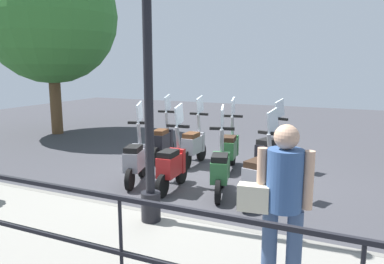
% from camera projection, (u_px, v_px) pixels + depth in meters
% --- Properties ---
extents(ground_plane, '(28.00, 28.00, 0.00)m').
position_uv_depth(ground_plane, '(211.00, 181.00, 7.30)').
color(ground_plane, '#38383D').
extents(promenade_walkway, '(2.20, 20.00, 0.15)m').
position_uv_depth(promenade_walkway, '(113.00, 248.00, 4.47)').
color(promenade_walkway, gray).
rests_on(promenade_walkway, ground_plane).
extents(fence_railing, '(0.04, 16.03, 1.07)m').
position_uv_depth(fence_railing, '(39.00, 214.00, 3.39)').
color(fence_railing, black).
rests_on(fence_railing, promenade_walkway).
extents(lamp_post_near, '(0.26, 0.90, 4.17)m').
position_uv_depth(lamp_post_near, '(148.00, 84.00, 4.77)').
color(lamp_post_near, black).
rests_on(lamp_post_near, promenade_walkway).
extents(pedestrian_with_bag, '(0.36, 0.64, 1.59)m').
position_uv_depth(pedestrian_with_bag, '(281.00, 198.00, 3.32)').
color(pedestrian_with_bag, '#384C70').
rests_on(pedestrian_with_bag, promenade_walkway).
extents(tree_large, '(4.16, 4.16, 5.80)m').
position_uv_depth(tree_large, '(50.00, 17.00, 11.65)').
color(tree_large, brown).
rests_on(tree_large, ground_plane).
extents(scooter_near_0, '(1.21, 0.52, 1.54)m').
position_uv_depth(scooter_near_0, '(261.00, 175.00, 6.03)').
color(scooter_near_0, black).
rests_on(scooter_near_0, ground_plane).
extents(scooter_near_1, '(1.21, 0.53, 1.54)m').
position_uv_depth(scooter_near_1, '(220.00, 168.00, 6.42)').
color(scooter_near_1, black).
rests_on(scooter_near_1, ground_plane).
extents(scooter_near_2, '(1.23, 0.44, 1.54)m').
position_uv_depth(scooter_near_2, '(172.00, 164.00, 6.69)').
color(scooter_near_2, black).
rests_on(scooter_near_2, ground_plane).
extents(scooter_near_3, '(1.20, 0.54, 1.54)m').
position_uv_depth(scooter_near_3, '(136.00, 159.00, 7.07)').
color(scooter_near_3, black).
rests_on(scooter_near_3, ground_plane).
extents(scooter_far_0, '(1.20, 0.54, 1.54)m').
position_uv_depth(scooter_far_0, '(270.00, 151.00, 7.69)').
color(scooter_far_0, black).
rests_on(scooter_far_0, ground_plane).
extents(scooter_far_1, '(1.23, 0.46, 1.54)m').
position_uv_depth(scooter_far_1, '(230.00, 148.00, 8.00)').
color(scooter_far_1, black).
rests_on(scooter_far_1, ground_plane).
extents(scooter_far_2, '(1.23, 0.44, 1.54)m').
position_uv_depth(scooter_far_2, '(194.00, 144.00, 8.37)').
color(scooter_far_2, black).
rests_on(scooter_far_2, ground_plane).
extents(scooter_far_3, '(1.23, 0.44, 1.54)m').
position_uv_depth(scooter_far_3, '(163.00, 140.00, 8.78)').
color(scooter_far_3, black).
rests_on(scooter_far_3, ground_plane).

